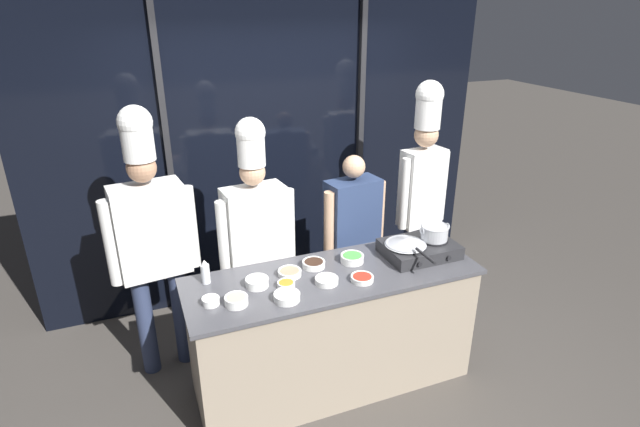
{
  "coord_description": "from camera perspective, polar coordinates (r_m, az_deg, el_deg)",
  "views": [
    {
      "loc": [
        -1.18,
        -2.71,
        2.63
      ],
      "look_at": [
        0.0,
        0.25,
        1.26
      ],
      "focal_mm": 28.0,
      "sensor_mm": 36.0,
      "label": 1
    }
  ],
  "objects": [
    {
      "name": "prep_bowl_shrimp",
      "position": [
        3.13,
        -9.55,
        -9.72
      ],
      "size": [
        0.15,
        0.15,
        0.06
      ],
      "color": "white",
      "rests_on": "demo_counter"
    },
    {
      "name": "squeeze_bottle_clear",
      "position": [
        3.37,
        -12.98,
        -6.53
      ],
      "size": [
        0.06,
        0.06,
        0.17
      ],
      "color": "white",
      "rests_on": "demo_counter"
    },
    {
      "name": "prep_bowl_bean_sprouts",
      "position": [
        3.16,
        -12.38,
        -9.69
      ],
      "size": [
        0.11,
        0.11,
        0.05
      ],
      "color": "white",
      "rests_on": "demo_counter"
    },
    {
      "name": "stock_pot",
      "position": [
        3.72,
        12.96,
        -2.08
      ],
      "size": [
        0.23,
        0.2,
        0.11
      ],
      "color": "#B7BABF",
      "rests_on": "portable_stove"
    },
    {
      "name": "person_guest",
      "position": [
        4.04,
        3.72,
        -1.76
      ],
      "size": [
        0.56,
        0.28,
        1.54
      ],
      "rotation": [
        0.0,
        0.0,
        3.29
      ],
      "color": "#4C4C51",
      "rests_on": "ground_plane"
    },
    {
      "name": "prep_bowl_carrots",
      "position": [
        3.27,
        -3.89,
        -8.06
      ],
      "size": [
        0.12,
        0.12,
        0.04
      ],
      "color": "white",
      "rests_on": "demo_counter"
    },
    {
      "name": "chef_sous",
      "position": [
        3.71,
        -7.36,
        -1.71
      ],
      "size": [
        0.59,
        0.28,
        1.9
      ],
      "rotation": [
        0.0,
        0.0,
        3.25
      ],
      "color": "#4C4C51",
      "rests_on": "ground_plane"
    },
    {
      "name": "prep_bowl_mushrooms",
      "position": [
        3.4,
        -3.49,
        -6.73
      ],
      "size": [
        0.16,
        0.16,
        0.04
      ],
      "color": "white",
      "rests_on": "demo_counter"
    },
    {
      "name": "demo_counter",
      "position": [
        3.67,
        1.48,
        -13.11
      ],
      "size": [
        2.02,
        0.68,
        0.91
      ],
      "color": "gray",
      "rests_on": "ground_plane"
    },
    {
      "name": "prep_bowl_chili_flakes",
      "position": [
        3.34,
        4.84,
        -7.35
      ],
      "size": [
        0.16,
        0.16,
        0.04
      ],
      "color": "white",
      "rests_on": "demo_counter"
    },
    {
      "name": "chef_line",
      "position": [
        4.29,
        11.66,
        3.98
      ],
      "size": [
        0.48,
        0.23,
        2.06
      ],
      "rotation": [
        0.0,
        0.0,
        3.27
      ],
      "color": "#2D3856",
      "rests_on": "ground_plane"
    },
    {
      "name": "chef_head",
      "position": [
        3.67,
        -18.77,
        -1.9
      ],
      "size": [
        0.63,
        0.31,
        2.02
      ],
      "rotation": [
        0.0,
        0.0,
        3.27
      ],
      "color": "#2D3856",
      "rests_on": "ground_plane"
    },
    {
      "name": "window_wall_back",
      "position": [
        4.53,
        -5.76,
        6.68
      ],
      "size": [
        4.12,
        0.09,
        2.7
      ],
      "color": "black",
      "rests_on": "ground_plane"
    },
    {
      "name": "prep_bowl_soy_glaze",
      "position": [
        3.49,
        -0.72,
        -5.73
      ],
      "size": [
        0.16,
        0.16,
        0.04
      ],
      "color": "white",
      "rests_on": "demo_counter"
    },
    {
      "name": "prep_bowl_noodles",
      "position": [
        3.29,
        -7.21,
        -7.74
      ],
      "size": [
        0.15,
        0.15,
        0.06
      ],
      "color": "white",
      "rests_on": "demo_counter"
    },
    {
      "name": "frying_pan",
      "position": [
        3.61,
        9.8,
        -3.22
      ],
      "size": [
        0.3,
        0.52,
        0.05
      ],
      "color": "#ADAFB5",
      "rests_on": "portable_stove"
    },
    {
      "name": "portable_stove",
      "position": [
        3.71,
        11.27,
        -3.95
      ],
      "size": [
        0.52,
        0.39,
        0.11
      ],
      "color": "#28282B",
      "rests_on": "demo_counter"
    },
    {
      "name": "prep_bowl_scallions",
      "position": [
        3.56,
        3.7,
        -5.06
      ],
      "size": [
        0.17,
        0.17,
        0.06
      ],
      "color": "white",
      "rests_on": "demo_counter"
    },
    {
      "name": "ground_plane",
      "position": [
        3.95,
        1.41,
        -18.47
      ],
      "size": [
        24.0,
        24.0,
        0.0
      ],
      "primitive_type": "plane",
      "color": "#47423D"
    },
    {
      "name": "prep_bowl_chicken",
      "position": [
        3.13,
        -3.81,
        -9.41
      ],
      "size": [
        0.17,
        0.17,
        0.05
      ],
      "color": "white",
      "rests_on": "demo_counter"
    },
    {
      "name": "prep_bowl_onion",
      "position": [
        3.3,
        0.77,
        -7.61
      ],
      "size": [
        0.16,
        0.16,
        0.04
      ],
      "color": "white",
      "rests_on": "demo_counter"
    }
  ]
}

